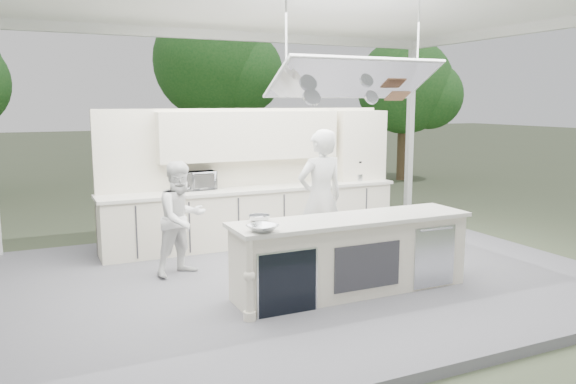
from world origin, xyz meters
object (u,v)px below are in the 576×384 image
demo_island (351,255)px  head_chef (320,199)px  back_counter (254,215)px  sous_chef (182,218)px

demo_island → head_chef: head_chef is taller
demo_island → head_chef: bearing=80.7°
demo_island → back_counter: size_ratio=0.61×
back_counter → head_chef: (0.37, -1.65, 0.51)m
back_counter → head_chef: bearing=-77.4°
back_counter → sous_chef: (-1.53, -1.19, 0.31)m
demo_island → head_chef: 1.29m
head_chef → sous_chef: 1.97m
back_counter → head_chef: size_ratio=2.57×
sous_chef → back_counter: bearing=15.9°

